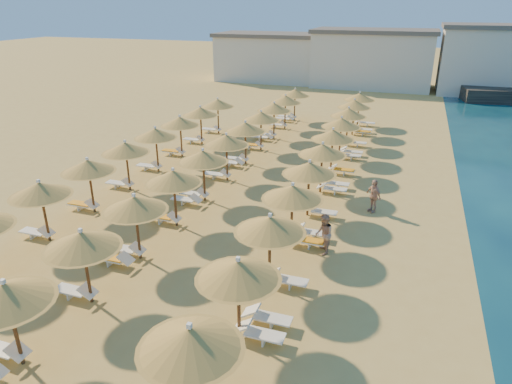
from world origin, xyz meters
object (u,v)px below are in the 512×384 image
at_px(parasol_row_east, 316,159).
at_px(beachgoer_b, 324,234).
at_px(beachgoer_c, 373,196).
at_px(parasol_row_west, 215,149).

bearing_deg(parasol_row_east, beachgoer_b, -73.70).
bearing_deg(beachgoer_c, beachgoer_b, -61.40).
height_order(parasol_row_east, beachgoer_c, parasol_row_east).
xyz_separation_m(beachgoer_b, beachgoer_c, (1.64, 5.23, -0.02)).
xyz_separation_m(parasol_row_east, beachgoer_b, (1.57, -5.36, -1.64)).
relative_size(parasol_row_west, beachgoer_c, 21.60).
bearing_deg(beachgoer_b, parasol_row_west, -144.68).
xyz_separation_m(parasol_row_west, beachgoer_b, (7.54, -5.36, -1.64)).
bearing_deg(parasol_row_west, beachgoer_b, -35.41).
distance_m(beachgoer_b, beachgoer_c, 5.48).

